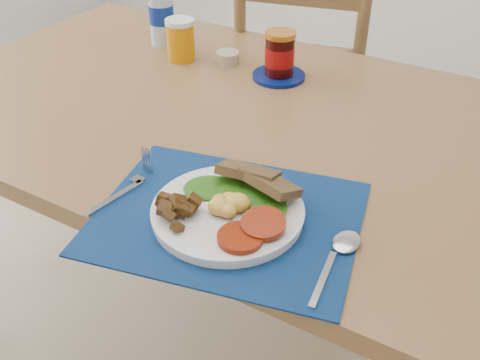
{
  "coord_description": "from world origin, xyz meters",
  "views": [
    {
      "loc": [
        0.63,
        -0.75,
        1.34
      ],
      "look_at": [
        0.24,
        -0.09,
        0.8
      ],
      "focal_mm": 42.0,
      "sensor_mm": 36.0,
      "label": 1
    }
  ],
  "objects_px": {
    "chair_far": "(302,80)",
    "breakfast_plate": "(224,208)",
    "water_bottle": "(161,8)",
    "juice_glass": "(181,41)",
    "jam_on_saucer": "(279,58)"
  },
  "relations": [
    {
      "from": "breakfast_plate",
      "to": "juice_glass",
      "type": "distance_m",
      "value": 0.68
    },
    {
      "from": "juice_glass",
      "to": "water_bottle",
      "type": "bearing_deg",
      "value": 149.75
    },
    {
      "from": "water_bottle",
      "to": "juice_glass",
      "type": "distance_m",
      "value": 0.13
    },
    {
      "from": "breakfast_plate",
      "to": "juice_glass",
      "type": "bearing_deg",
      "value": 132.43
    },
    {
      "from": "breakfast_plate",
      "to": "jam_on_saucer",
      "type": "bearing_deg",
      "value": 109.18
    },
    {
      "from": "juice_glass",
      "to": "jam_on_saucer",
      "type": "xyz_separation_m",
      "value": [
        0.27,
        0.03,
        0.0
      ]
    },
    {
      "from": "water_bottle",
      "to": "jam_on_saucer",
      "type": "xyz_separation_m",
      "value": [
        0.38,
        -0.03,
        -0.05
      ]
    },
    {
      "from": "water_bottle",
      "to": "juice_glass",
      "type": "bearing_deg",
      "value": -30.25
    },
    {
      "from": "chair_far",
      "to": "jam_on_saucer",
      "type": "xyz_separation_m",
      "value": [
        0.1,
        -0.38,
        0.24
      ]
    },
    {
      "from": "juice_glass",
      "to": "jam_on_saucer",
      "type": "height_order",
      "value": "jam_on_saucer"
    },
    {
      "from": "chair_far",
      "to": "water_bottle",
      "type": "distance_m",
      "value": 0.53
    },
    {
      "from": "water_bottle",
      "to": "juice_glass",
      "type": "xyz_separation_m",
      "value": [
        0.1,
        -0.06,
        -0.05
      ]
    },
    {
      "from": "breakfast_plate",
      "to": "juice_glass",
      "type": "height_order",
      "value": "juice_glass"
    },
    {
      "from": "juice_glass",
      "to": "jam_on_saucer",
      "type": "bearing_deg",
      "value": 5.5
    },
    {
      "from": "chair_far",
      "to": "breakfast_plate",
      "type": "bearing_deg",
      "value": 93.65
    }
  ]
}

